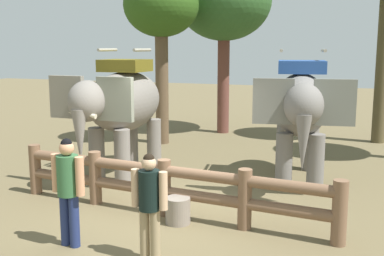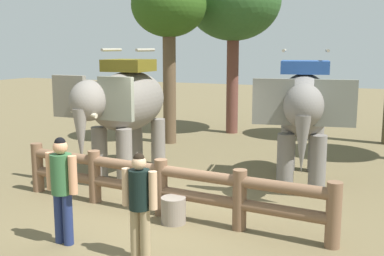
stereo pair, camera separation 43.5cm
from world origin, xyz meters
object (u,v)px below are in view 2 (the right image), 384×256
Objects in this scene: elephant_center at (303,109)px; tree_far_left at (234,2)px; tourist_woman_in_black at (140,199)px; tree_far_right at (169,9)px; feed_bucket at (173,210)px; tourist_man_in_blue at (62,183)px; elephant_near_left at (124,105)px; log_fence at (161,183)px.

tree_far_left is at bearing 122.17° from elephant_center.
tourist_woman_in_black is 0.30× the size of tree_far_right.
elephant_center is at bearing 64.97° from feed_bucket.
tourist_woman_in_black is at bearing -106.35° from elephant_center.
tree_far_left is 1.13× the size of tree_far_right.
tourist_man_in_blue is 3.66× the size of feed_bucket.
elephant_center is 4.08m from feed_bucket.
elephant_center is (4.10, 0.89, -0.01)m from elephant_near_left.
elephant_near_left is 4.90m from tourist_woman_in_black.
tourist_woman_in_black reaches higher than log_fence.
elephant_near_left is 4.64m from tree_far_right.
tourist_man_in_blue is at bearing -129.76° from feed_bucket.
tree_far_left reaches higher than feed_bucket.
log_fence reaches higher than feed_bucket.
log_fence is 13.77× the size of feed_bucket.
tree_far_left reaches higher than elephant_center.
tourist_woman_in_black is at bearing -56.88° from elephant_near_left.
elephant_near_left is 4.29m from tourist_man_in_blue.
log_fence is at bearing 107.08° from tourist_woman_in_black.
elephant_near_left is at bearing -95.78° from tree_far_left.
tree_far_right is at bearing 99.35° from elephant_near_left.
tree_far_left reaches higher than tourist_woman_in_black.
tourist_woman_in_black is at bearing -0.90° from tourist_man_in_blue.
tree_far_right is at bearing 112.54° from tourist_woman_in_black.
tourist_woman_in_black is 0.93× the size of tourist_man_in_blue.
elephant_center is 0.67× the size of tree_far_right.
log_fence is at bearing -122.40° from elephant_center.
elephant_center is 6.12m from tree_far_right.
elephant_near_left is 3.86m from feed_bucket.
elephant_center reaches higher than log_fence.
tree_far_right is 11.44× the size of feed_bucket.
tree_far_left reaches higher than tree_far_right.
elephant_center is at bearing 73.65° from tourist_woman_in_black.
tree_far_right is (-1.90, 7.88, 3.23)m from tourist_man_in_blue.
tourist_woman_in_black is (2.65, -4.05, -0.79)m from elephant_near_left.
tourist_woman_in_black reaches higher than feed_bucket.
elephant_center is (2.00, 3.15, 1.10)m from log_fence.
tree_far_left is (-3.45, 5.49, 2.91)m from elephant_center.
elephant_near_left is 2.21× the size of tourist_woman_in_black.
log_fence is 1.83× the size of elephant_near_left.
tourist_woman_in_black is at bearing -72.92° from log_fence.
tourist_man_in_blue is at bearing -119.93° from elephant_center.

